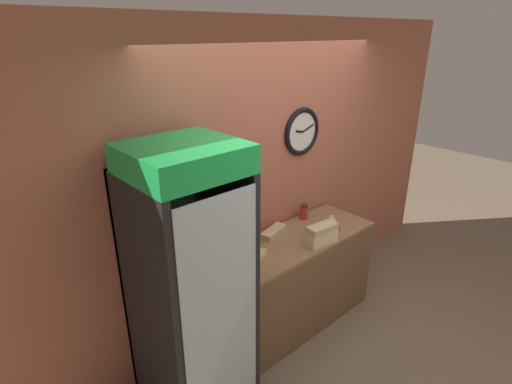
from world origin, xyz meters
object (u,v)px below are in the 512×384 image
beverage_cooler (185,269)px  sandwich_stack_bottom (321,240)px  sandwich_stack_top (322,228)px  chefs_knife (336,224)px  sandwich_stack_middle (322,234)px  condiment_jar (304,212)px  sandwich_flat_left (274,232)px  sandwich_flat_right (256,258)px

beverage_cooler → sandwich_stack_bottom: bearing=-9.1°
sandwich_stack_top → chefs_knife: bearing=19.4°
sandwich_stack_middle → sandwich_stack_top: (0.00, 0.00, 0.06)m
sandwich_stack_top → condiment_jar: sandwich_stack_top is taller
beverage_cooler → sandwich_stack_top: size_ratio=6.87×
beverage_cooler → chefs_knife: bearing=-2.3°
sandwich_stack_middle → sandwich_stack_bottom: bearing=180.0°
sandwich_flat_left → chefs_knife: sandwich_flat_left is taller
sandwich_stack_bottom → chefs_knife: (0.37, 0.13, -0.02)m
chefs_knife → condiment_jar: bearing=111.3°
beverage_cooler → sandwich_flat_left: bearing=10.5°
sandwich_flat_left → condiment_jar: size_ratio=2.21×
sandwich_stack_middle → sandwich_flat_left: (-0.19, 0.39, -0.06)m
sandwich_stack_bottom → sandwich_stack_top: size_ratio=1.01×
sandwich_stack_middle → chefs_knife: bearing=19.4°
sandwich_stack_bottom → condiment_jar: 0.50m
beverage_cooler → sandwich_stack_middle: bearing=-9.1°
chefs_knife → condiment_jar: 0.33m
sandwich_flat_left → condiment_jar: (0.45, 0.04, 0.04)m
chefs_knife → sandwich_flat_left: bearing=155.3°
beverage_cooler → sandwich_flat_left: 1.07m
beverage_cooler → sandwich_stack_middle: (1.23, -0.20, -0.10)m
beverage_cooler → condiment_jar: (1.49, 0.23, -0.11)m
sandwich_stack_middle → condiment_jar: 0.50m
sandwich_stack_bottom → sandwich_flat_right: 0.63m
sandwich_flat_left → chefs_knife: (0.56, -0.26, -0.02)m
sandwich_stack_top → sandwich_flat_right: size_ratio=1.11×
sandwich_flat_left → sandwich_flat_right: bearing=-152.2°
chefs_knife → sandwich_stack_top: bearing=-160.6°
sandwich_flat_right → sandwich_stack_top: bearing=-15.8°
beverage_cooler → sandwich_stack_top: 1.25m
condiment_jar → beverage_cooler: bearing=-171.2°
beverage_cooler → sandwich_flat_right: beverage_cooler is taller
sandwich_flat_right → condiment_jar: bearing=16.7°
beverage_cooler → sandwich_flat_left: beverage_cooler is taller
sandwich_stack_bottom → sandwich_stack_top: bearing=0.0°
condiment_jar → sandwich_stack_top: bearing=-121.1°
beverage_cooler → sandwich_flat_right: bearing=-2.4°
sandwich_flat_left → chefs_knife: size_ratio=1.14×
chefs_knife → sandwich_stack_middle: bearing=-160.6°
beverage_cooler → sandwich_stack_top: bearing=-9.1°
sandwich_stack_middle → sandwich_stack_top: sandwich_stack_top is taller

